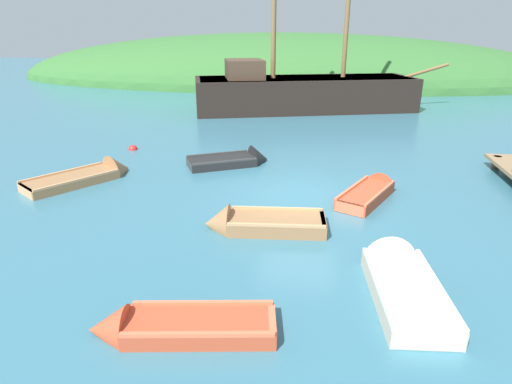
{
  "coord_description": "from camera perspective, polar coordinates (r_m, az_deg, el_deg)",
  "views": [
    {
      "loc": [
        0.66,
        -12.39,
        4.87
      ],
      "look_at": [
        -1.35,
        -0.15,
        0.12
      ],
      "focal_mm": 30.06,
      "sensor_mm": 36.0,
      "label": 1
    }
  ],
  "objects": [
    {
      "name": "sailing_ship",
      "position": [
        27.85,
        6.15,
        12.4
      ],
      "size": [
        16.14,
        7.89,
        13.55
      ],
      "rotation": [
        0.0,
        0.0,
        0.3
      ],
      "color": "black",
      "rests_on": "ground"
    },
    {
      "name": "rowboat_center",
      "position": [
        7.78,
        -11.14,
        -17.46
      ],
      "size": [
        3.28,
        1.42,
        0.87
      ],
      "rotation": [
        0.0,
        0.0,
        3.31
      ],
      "color": "#C64C2D",
      "rests_on": "ground"
    },
    {
      "name": "rowboat_far",
      "position": [
        13.72,
        15.06,
        -0.13
      ],
      "size": [
        2.16,
        3.21,
        0.9
      ],
      "rotation": [
        0.0,
        0.0,
        1.13
      ],
      "color": "#C64C2D",
      "rests_on": "ground"
    },
    {
      "name": "rowboat_outer_left",
      "position": [
        11.1,
        0.06,
        -4.41
      ],
      "size": [
        3.2,
        1.41,
        1.08
      ],
      "rotation": [
        0.0,
        0.0,
        3.24
      ],
      "color": "#9E7047",
      "rests_on": "ground"
    },
    {
      "name": "rowboat_near_dock",
      "position": [
        16.46,
        -2.66,
        4.03
      ],
      "size": [
        3.29,
        2.53,
        1.17
      ],
      "rotation": [
        0.0,
        0.0,
        0.5
      ],
      "color": "black",
      "rests_on": "ground"
    },
    {
      "name": "shore_hill",
      "position": [
        45.59,
        3.21,
        14.76
      ],
      "size": [
        55.22,
        23.01,
        9.05
      ],
      "primitive_type": "ellipsoid",
      "color": "#387033",
      "rests_on": "ground"
    },
    {
      "name": "ground_plane",
      "position": [
        13.33,
        5.84,
        -0.61
      ],
      "size": [
        120.0,
        120.0,
        0.0
      ],
      "primitive_type": "plane",
      "color": "teal"
    },
    {
      "name": "buoy_red",
      "position": [
        19.25,
        -16.05,
        5.45
      ],
      "size": [
        0.39,
        0.39,
        0.39
      ],
      "primitive_type": "sphere",
      "color": "red",
      "rests_on": "ground"
    },
    {
      "name": "rowboat_portside",
      "position": [
        9.3,
        18.39,
        -10.96
      ],
      "size": [
        1.53,
        3.49,
        1.15
      ],
      "rotation": [
        0.0,
        0.0,
        1.68
      ],
      "color": "beige",
      "rests_on": "ground"
    },
    {
      "name": "rowboat_outer_right",
      "position": [
        15.81,
        -21.11,
        1.86
      ],
      "size": [
        3.03,
        3.7,
        1.2
      ],
      "rotation": [
        0.0,
        0.0,
        0.99
      ],
      "color": "#9E7047",
      "rests_on": "ground"
    }
  ]
}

